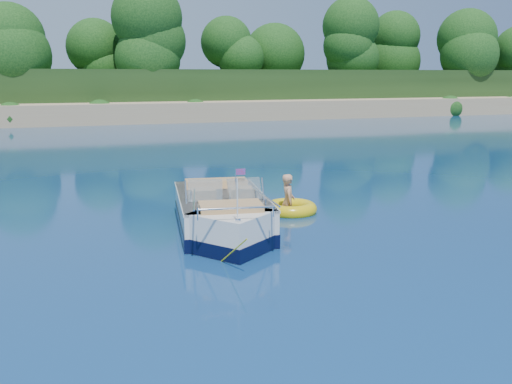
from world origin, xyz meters
The scene contains 6 objects.
ground centered at (0.00, 0.00, 0.00)m, with size 160.00×160.00×0.00m, color #0B284E.
shoreline centered at (0.00, 63.77, 0.98)m, with size 170.00×59.00×6.00m.
treeline centered at (0.04, 41.01, 5.55)m, with size 150.00×7.12×8.19m.
motorboat centered at (0.97, 4.05, 0.36)m, with size 2.52×5.58×1.86m.
tow_tube centered at (3.19, 5.37, 0.10)m, with size 1.65×1.65×0.37m.
boy centered at (3.12, 5.40, 0.00)m, with size 0.56×0.37×1.53m, color tan.
Camera 1 is at (-2.45, -8.19, 3.57)m, focal length 40.00 mm.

